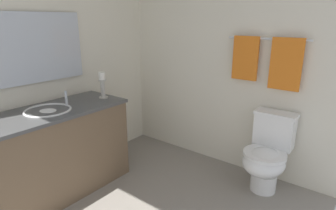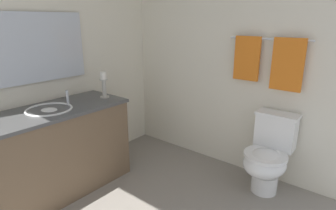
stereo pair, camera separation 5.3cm
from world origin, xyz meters
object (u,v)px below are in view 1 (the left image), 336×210
(towel_near_vanity, at_px, (245,58))
(towel_center, at_px, (286,64))
(toilet, at_px, (267,155))
(vanity_cabinet, at_px, (53,153))
(candle_holder_tall, at_px, (103,85))
(towel_bar, at_px, (268,39))
(sink_basin, at_px, (49,115))
(mirror, at_px, (23,49))

(towel_near_vanity, xyz_separation_m, towel_center, (0.39, 0.00, -0.02))
(toilet, relative_size, towel_center, 1.58)
(toilet, bearing_deg, vanity_cabinet, -140.74)
(candle_holder_tall, relative_size, towel_near_vanity, 0.62)
(towel_bar, bearing_deg, towel_near_vanity, -174.69)
(sink_basin, relative_size, towel_near_vanity, 0.94)
(towel_bar, bearing_deg, candle_holder_tall, -145.23)
(vanity_cabinet, relative_size, sink_basin, 3.45)
(mirror, relative_size, towel_near_vanity, 2.71)
(candle_holder_tall, relative_size, towel_center, 0.56)
(towel_bar, bearing_deg, towel_center, -5.31)
(towel_near_vanity, bearing_deg, toilet, -28.70)
(vanity_cabinet, height_order, sink_basin, sink_basin)
(vanity_cabinet, xyz_separation_m, candle_holder_tall, (0.06, 0.57, 0.55))
(towel_center, bearing_deg, towel_bar, 174.69)
(sink_basin, bearing_deg, towel_center, 43.24)
(sink_basin, height_order, toilet, sink_basin)
(sink_basin, height_order, mirror, mirror)
(mirror, distance_m, towel_near_vanity, 2.06)
(toilet, xyz_separation_m, towel_center, (0.01, 0.20, 0.83))
(sink_basin, xyz_separation_m, towel_bar, (1.36, 1.48, 0.63))
(mirror, bearing_deg, sink_basin, 0.20)
(sink_basin, bearing_deg, towel_bar, 47.40)
(towel_near_vanity, bearing_deg, mirror, -134.69)
(towel_near_vanity, relative_size, towel_center, 0.90)
(mirror, relative_size, toilet, 1.55)
(vanity_cabinet, height_order, candle_holder_tall, candle_holder_tall)
(mirror, bearing_deg, towel_bar, 42.07)
(towel_near_vanity, height_order, towel_center, same)
(vanity_cabinet, distance_m, towel_center, 2.27)
(towel_center, bearing_deg, toilet, -94.13)
(sink_basin, relative_size, mirror, 0.35)
(candle_holder_tall, bearing_deg, towel_center, 30.64)
(mirror, xyz_separation_m, towel_center, (1.83, 1.46, -0.14))
(sink_basin, xyz_separation_m, towel_near_vanity, (1.17, 1.46, 0.44))
(towel_bar, bearing_deg, mirror, -137.93)
(candle_holder_tall, distance_m, toilet, 1.74)
(mirror, bearing_deg, towel_center, 38.57)
(candle_holder_tall, relative_size, towel_bar, 0.34)
(vanity_cabinet, bearing_deg, mirror, 179.99)
(vanity_cabinet, xyz_separation_m, mirror, (-0.28, 0.00, 0.93))
(candle_holder_tall, distance_m, towel_center, 1.76)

